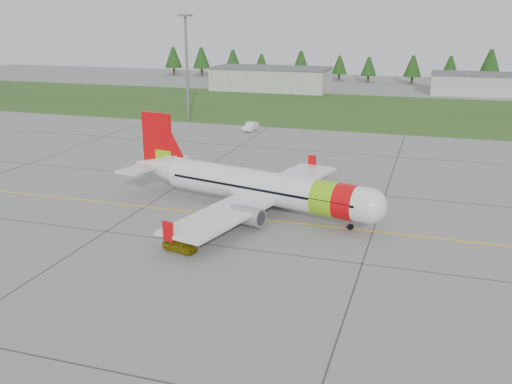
% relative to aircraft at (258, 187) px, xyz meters
% --- Properties ---
extents(ground, '(320.00, 320.00, 0.00)m').
position_rel_aircraft_xyz_m(ground, '(2.56, -10.38, -2.75)').
color(ground, gray).
rests_on(ground, ground).
extents(aircraft, '(31.01, 29.14, 9.54)m').
position_rel_aircraft_xyz_m(aircraft, '(0.00, 0.00, 0.00)').
color(aircraft, silver).
rests_on(aircraft, ground).
extents(follow_me_car, '(1.36, 1.52, 3.30)m').
position_rel_aircraft_xyz_m(follow_me_car, '(-3.44, -12.64, -1.10)').
color(follow_me_car, '#D8BA0C').
rests_on(follow_me_car, ground).
extents(service_van, '(1.72, 1.64, 4.65)m').
position_rel_aircraft_xyz_m(service_van, '(-14.74, 42.40, -0.43)').
color(service_van, silver).
rests_on(service_van, ground).
extents(grass_strip, '(320.00, 50.00, 0.03)m').
position_rel_aircraft_xyz_m(grass_strip, '(2.56, 71.62, -2.74)').
color(grass_strip, '#30561E').
rests_on(grass_strip, ground).
extents(taxi_guideline, '(120.00, 0.25, 0.02)m').
position_rel_aircraft_xyz_m(taxi_guideline, '(2.56, -2.38, -2.74)').
color(taxi_guideline, gold).
rests_on(taxi_guideline, ground).
extents(hangar_west, '(32.00, 14.00, 6.00)m').
position_rel_aircraft_xyz_m(hangar_west, '(-27.44, 99.62, 0.25)').
color(hangar_west, '#A8A8A3').
rests_on(hangar_west, ground).
extents(hangar_east, '(24.00, 12.00, 5.20)m').
position_rel_aircraft_xyz_m(hangar_east, '(27.56, 107.62, -0.15)').
color(hangar_east, '#A8A8A3').
rests_on(hangar_east, ground).
extents(floodlight_mast, '(0.50, 0.50, 20.00)m').
position_rel_aircraft_xyz_m(floodlight_mast, '(-29.44, 47.62, 7.25)').
color(floodlight_mast, slate).
rests_on(floodlight_mast, ground).
extents(treeline, '(160.00, 8.00, 10.00)m').
position_rel_aircraft_xyz_m(treeline, '(2.56, 127.62, 2.25)').
color(treeline, '#1C3F14').
rests_on(treeline, ground).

